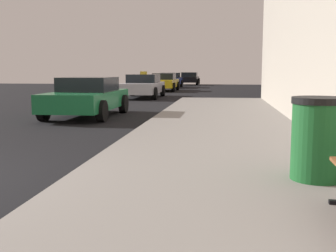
% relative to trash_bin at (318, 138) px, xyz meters
% --- Properties ---
extents(sidewalk, '(4.00, 32.00, 0.15)m').
position_rel_trash_bin_xyz_m(sidewalk, '(-1.16, -0.52, -0.59)').
color(sidewalk, gray).
rests_on(sidewalk, ground_plane).
extents(trash_bin, '(0.66, 0.66, 1.02)m').
position_rel_trash_bin_xyz_m(trash_bin, '(0.00, 0.00, 0.00)').
color(trash_bin, '#195926').
rests_on(trash_bin, sidewalk).
extents(car_green, '(2.00, 4.21, 1.27)m').
position_rel_trash_bin_xyz_m(car_green, '(-5.52, 7.85, -0.02)').
color(car_green, '#196638').
rests_on(car_green, ground_plane).
extents(car_silver, '(1.99, 4.52, 1.43)m').
position_rel_trash_bin_xyz_m(car_silver, '(-5.50, 17.35, -0.02)').
color(car_silver, '#B7B7BF').
rests_on(car_silver, ground_plane).
extents(car_yellow, '(1.92, 4.41, 1.27)m').
position_rel_trash_bin_xyz_m(car_yellow, '(-5.41, 25.01, -0.02)').
color(car_yellow, yellow).
rests_on(car_yellow, ground_plane).
extents(car_blue, '(1.94, 4.51, 1.27)m').
position_rel_trash_bin_xyz_m(car_blue, '(-5.74, 31.21, -0.02)').
color(car_blue, '#233899').
rests_on(car_blue, ground_plane).
extents(car_black, '(2.00, 4.59, 1.27)m').
position_rel_trash_bin_xyz_m(car_black, '(-4.62, 38.48, -0.02)').
color(car_black, black).
rests_on(car_black, ground_plane).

